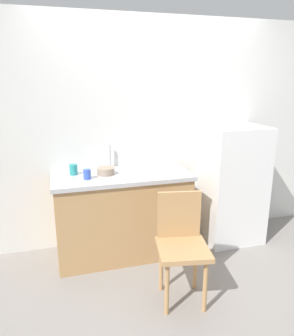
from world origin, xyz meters
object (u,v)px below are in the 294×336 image
chair (181,242)px  terracotta_bowl (106,171)px  cup_teal (74,170)px  refrigerator (231,184)px  cup_blue (87,174)px

chair → terracotta_bowl: bearing=129.6°
terracotta_bowl → cup_teal: (-0.30, 0.08, 0.02)m
chair → refrigerator: bearing=52.0°
refrigerator → cup_teal: size_ratio=12.61×
refrigerator → cup_teal: bearing=177.4°
refrigerator → terracotta_bowl: size_ratio=7.51×
terracotta_bowl → cup_teal: bearing=165.4°
refrigerator → cup_teal: 1.72m
terracotta_bowl → cup_teal: size_ratio=1.68×
chair → cup_teal: 1.27m
cup_blue → cup_teal: (-0.11, 0.18, 0.01)m
chair → terracotta_bowl: 1.04m
terracotta_bowl → cup_blue: 0.22m
refrigerator → chair: bearing=-137.9°
refrigerator → terracotta_bowl: refrigerator is taller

